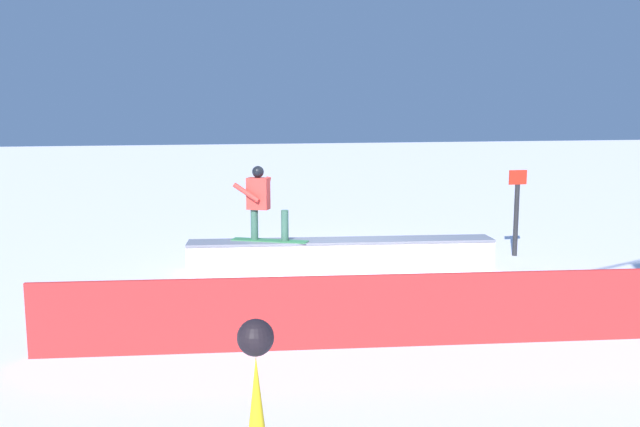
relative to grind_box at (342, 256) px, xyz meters
name	(u,v)px	position (x,y,z in m)	size (l,w,h in m)	color
ground_plane	(342,270)	(0.00, 0.00, -0.27)	(120.00, 120.00, 0.00)	white
grind_box	(342,256)	(0.00, 0.00, 0.00)	(5.85, 1.63, 0.59)	white
snowboarder	(261,201)	(1.49, -0.32, 1.08)	(1.42, 0.95, 1.41)	#37834B
safety_fence	(443,309)	(0.00, 4.32, 0.20)	(10.25, 0.06, 0.94)	red
trail_marker	(516,210)	(-3.91, -0.26, 0.71)	(0.40, 0.10, 1.81)	#262628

